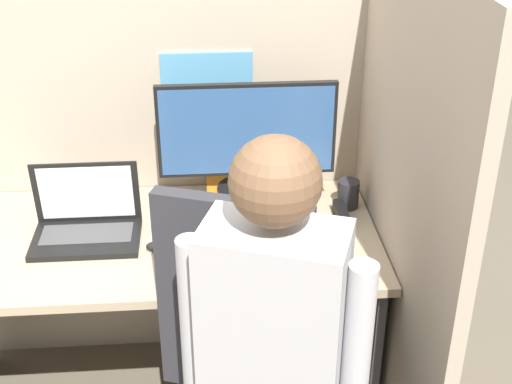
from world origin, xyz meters
The scene contains 11 objects.
cubicle_panel_back centered at (0.00, 0.73, 0.84)m, with size 2.00×0.05×1.68m.
cubicle_panel_right centered at (0.77, 0.28, 0.84)m, with size 0.04×1.35×1.68m.
desk centered at (0.00, 0.35, 0.57)m, with size 1.50×0.71×0.75m.
paper_box centered at (0.33, 0.53, 0.78)m, with size 0.29×0.24×0.06m.
monitor centered at (0.33, 0.54, 1.02)m, with size 0.61×0.21×0.40m.
laptop centered at (-0.22, 0.37, 0.80)m, with size 0.35×0.23×0.24m.
mouse centered at (0.02, 0.27, 0.76)m, with size 0.07×0.04×0.03m.
stapler centered at (0.64, 0.42, 0.77)m, with size 0.04×0.13×0.05m.
carrot_toy centered at (0.09, 0.15, 0.78)m, with size 0.05×0.14×0.05m.
person centered at (0.35, -0.38, 0.81)m, with size 0.47×0.52×1.40m.
coffee_mug centered at (0.68, 0.50, 0.80)m, with size 0.08×0.08×0.10m.
Camera 1 is at (0.18, -1.68, 2.01)m, focal length 50.00 mm.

